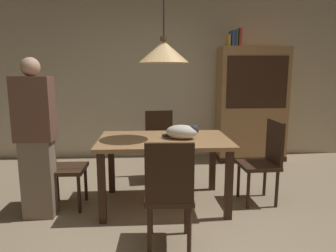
{
  "coord_description": "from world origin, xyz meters",
  "views": [
    {
      "loc": [
        -0.26,
        -2.63,
        1.46
      ],
      "look_at": [
        -0.04,
        0.8,
        0.85
      ],
      "focal_mm": 32.79,
      "sensor_mm": 36.0,
      "label": 1
    }
  ],
  "objects_px": {
    "hutch_bookcase": "(251,107)",
    "book_blue_wide": "(232,39)",
    "book_red_tall": "(239,38)",
    "person_standing": "(36,140)",
    "pendant_lamp": "(164,51)",
    "cat_sleeping": "(183,132)",
    "book_yellow_short": "(228,41)",
    "chair_near_front": "(169,190)",
    "chair_left_side": "(59,162)",
    "dining_table": "(164,148)",
    "chair_far_back": "(160,142)",
    "chair_right_side": "(265,158)",
    "book_green_slim": "(236,38)"
  },
  "relations": [
    {
      "from": "cat_sleeping",
      "to": "person_standing",
      "type": "bearing_deg",
      "value": -173.19
    },
    {
      "from": "hutch_bookcase",
      "to": "book_blue_wide",
      "type": "height_order",
      "value": "book_blue_wide"
    },
    {
      "from": "chair_right_side",
      "to": "cat_sleeping",
      "type": "bearing_deg",
      "value": -178.11
    },
    {
      "from": "hutch_bookcase",
      "to": "book_green_slim",
      "type": "height_order",
      "value": "book_green_slim"
    },
    {
      "from": "book_green_slim",
      "to": "cat_sleeping",
      "type": "bearing_deg",
      "value": -120.42
    },
    {
      "from": "cat_sleeping",
      "to": "book_green_slim",
      "type": "bearing_deg",
      "value": 59.58
    },
    {
      "from": "dining_table",
      "to": "book_red_tall",
      "type": "height_order",
      "value": "book_red_tall"
    },
    {
      "from": "chair_right_side",
      "to": "book_yellow_short",
      "type": "height_order",
      "value": "book_yellow_short"
    },
    {
      "from": "book_green_slim",
      "to": "book_red_tall",
      "type": "relative_size",
      "value": 0.93
    },
    {
      "from": "chair_near_front",
      "to": "chair_left_side",
      "type": "relative_size",
      "value": 1.0
    },
    {
      "from": "book_yellow_short",
      "to": "book_blue_wide",
      "type": "relative_size",
      "value": 0.83
    },
    {
      "from": "chair_near_front",
      "to": "book_green_slim",
      "type": "xyz_separation_m",
      "value": [
        1.23,
        2.6,
        1.47
      ]
    },
    {
      "from": "cat_sleeping",
      "to": "book_blue_wide",
      "type": "height_order",
      "value": "book_blue_wide"
    },
    {
      "from": "person_standing",
      "to": "book_green_slim",
      "type": "bearing_deg",
      "value": 37.62
    },
    {
      "from": "dining_table",
      "to": "chair_left_side",
      "type": "distance_m",
      "value": 1.14
    },
    {
      "from": "chair_near_front",
      "to": "pendant_lamp",
      "type": "relative_size",
      "value": 0.72
    },
    {
      "from": "chair_left_side",
      "to": "cat_sleeping",
      "type": "height_order",
      "value": "chair_left_side"
    },
    {
      "from": "chair_far_back",
      "to": "book_blue_wide",
      "type": "bearing_deg",
      "value": 35.64
    },
    {
      "from": "book_red_tall",
      "to": "person_standing",
      "type": "distance_m",
      "value": 3.41
    },
    {
      "from": "pendant_lamp",
      "to": "book_red_tall",
      "type": "distance_m",
      "value": 2.17
    },
    {
      "from": "book_blue_wide",
      "to": "pendant_lamp",
      "type": "bearing_deg",
      "value": -124.18
    },
    {
      "from": "dining_table",
      "to": "book_blue_wide",
      "type": "height_order",
      "value": "book_blue_wide"
    },
    {
      "from": "chair_far_back",
      "to": "cat_sleeping",
      "type": "height_order",
      "value": "chair_far_back"
    },
    {
      "from": "dining_table",
      "to": "book_blue_wide",
      "type": "distance_m",
      "value": 2.47
    },
    {
      "from": "chair_far_back",
      "to": "book_red_tall",
      "type": "bearing_deg",
      "value": 33.34
    },
    {
      "from": "book_blue_wide",
      "to": "book_green_slim",
      "type": "xyz_separation_m",
      "value": [
        0.06,
        0.0,
        0.01
      ]
    },
    {
      "from": "chair_far_back",
      "to": "book_red_tall",
      "type": "xyz_separation_m",
      "value": [
        1.29,
        0.85,
        1.48
      ]
    },
    {
      "from": "book_blue_wide",
      "to": "book_red_tall",
      "type": "distance_m",
      "value": 0.11
    },
    {
      "from": "book_yellow_short",
      "to": "chair_left_side",
      "type": "bearing_deg",
      "value": -142.36
    },
    {
      "from": "book_yellow_short",
      "to": "book_blue_wide",
      "type": "height_order",
      "value": "book_blue_wide"
    },
    {
      "from": "cat_sleeping",
      "to": "person_standing",
      "type": "xyz_separation_m",
      "value": [
        -1.47,
        -0.18,
        -0.03
      ]
    },
    {
      "from": "pendant_lamp",
      "to": "book_green_slim",
      "type": "relative_size",
      "value": 5.0
    },
    {
      "from": "chair_right_side",
      "to": "chair_far_back",
      "type": "bearing_deg",
      "value": 142.43
    },
    {
      "from": "chair_far_back",
      "to": "book_yellow_short",
      "type": "distance_m",
      "value": 2.0
    },
    {
      "from": "chair_right_side",
      "to": "book_red_tall",
      "type": "xyz_separation_m",
      "value": [
        0.15,
        1.72,
        1.48
      ]
    },
    {
      "from": "chair_far_back",
      "to": "book_blue_wide",
      "type": "distance_m",
      "value": 2.06
    },
    {
      "from": "book_red_tall",
      "to": "chair_left_side",
      "type": "bearing_deg",
      "value": -144.39
    },
    {
      "from": "chair_left_side",
      "to": "chair_far_back",
      "type": "bearing_deg",
      "value": 38.07
    },
    {
      "from": "dining_table",
      "to": "chair_near_front",
      "type": "bearing_deg",
      "value": -90.22
    },
    {
      "from": "chair_left_side",
      "to": "hutch_bookcase",
      "type": "distance_m",
      "value": 3.19
    },
    {
      "from": "book_yellow_short",
      "to": "chair_far_back",
      "type": "bearing_deg",
      "value": -142.81
    },
    {
      "from": "book_red_tall",
      "to": "person_standing",
      "type": "relative_size",
      "value": 0.18
    },
    {
      "from": "chair_far_back",
      "to": "cat_sleeping",
      "type": "relative_size",
      "value": 2.3
    },
    {
      "from": "chair_far_back",
      "to": "chair_right_side",
      "type": "bearing_deg",
      "value": -37.57
    },
    {
      "from": "cat_sleeping",
      "to": "book_yellow_short",
      "type": "xyz_separation_m",
      "value": [
        0.91,
        1.75,
        1.11
      ]
    },
    {
      "from": "pendant_lamp",
      "to": "person_standing",
      "type": "relative_size",
      "value": 0.82
    },
    {
      "from": "book_yellow_short",
      "to": "person_standing",
      "type": "xyz_separation_m",
      "value": [
        -2.38,
        -1.93,
        -1.14
      ]
    },
    {
      "from": "pendant_lamp",
      "to": "chair_far_back",
      "type": "bearing_deg",
      "value": 90.6
    },
    {
      "from": "dining_table",
      "to": "chair_left_side",
      "type": "xyz_separation_m",
      "value": [
        -1.13,
        0.0,
        -0.14
      ]
    },
    {
      "from": "cat_sleeping",
      "to": "chair_far_back",
      "type": "bearing_deg",
      "value": 102.94
    }
  ]
}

